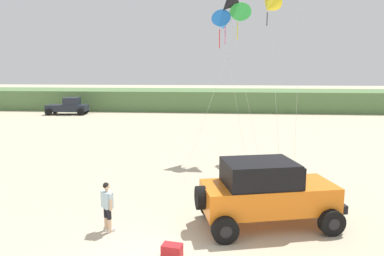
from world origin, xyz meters
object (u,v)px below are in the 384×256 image
object	(u,v)px
person_watching	(107,204)
distant_pickup	(69,106)
jeep	(267,191)
cooler_box	(172,251)
kite_black_sled	(240,17)
kite_pink_ribbon	(270,6)
kite_blue_swept	(222,23)
kite_red_delta	(228,5)

from	to	relation	value
person_watching	distant_pickup	xyz separation A→B (m)	(-14.44, 29.70, 0.00)
jeep	person_watching	size ratio (longest dim) A/B	3.01
cooler_box	kite_black_sled	size ratio (longest dim) A/B	0.06
kite_black_sled	kite_pink_ribbon	distance (m)	1.92
cooler_box	kite_blue_swept	xyz separation A→B (m)	(1.23, 12.14, 7.67)
jeep	distant_pickup	size ratio (longest dim) A/B	1.05
distant_pickup	kite_red_delta	bearing A→B (deg)	-46.37
kite_blue_swept	kite_black_sled	bearing A→B (deg)	-4.14
cooler_box	distant_pickup	world-z (taller)	distant_pickup
kite_red_delta	jeep	bearing A→B (deg)	-82.15
jeep	kite_pink_ribbon	distance (m)	12.83
kite_red_delta	kite_black_sled	bearing A→B (deg)	10.28
cooler_box	kite_blue_swept	bearing A→B (deg)	94.44
kite_black_sled	cooler_box	bearing A→B (deg)	-100.55
kite_black_sled	kite_blue_swept	bearing A→B (deg)	175.86
jeep	kite_blue_swept	bearing A→B (deg)	99.52
jeep	distant_pickup	world-z (taller)	jeep
kite_black_sled	person_watching	bearing A→B (deg)	-113.30
kite_black_sled	kite_blue_swept	distance (m)	1.08
distant_pickup	kite_blue_swept	bearing A→B (deg)	-46.57
distant_pickup	person_watching	bearing A→B (deg)	-64.08
person_watching	kite_blue_swept	distance (m)	13.22
distant_pickup	kite_red_delta	size ratio (longest dim) A/B	0.50
person_watching	distant_pickup	size ratio (longest dim) A/B	0.35
person_watching	kite_red_delta	world-z (taller)	kite_red_delta
kite_pink_ribbon	kite_blue_swept	xyz separation A→B (m)	(-2.74, -0.49, -0.99)
person_watching	kite_black_sled	world-z (taller)	kite_black_sled
kite_pink_ribbon	distant_pickup	bearing A→B (deg)	138.22
distant_pickup	kite_blue_swept	size ratio (longest dim) A/B	0.55
jeep	cooler_box	distance (m)	3.86
person_watching	kite_pink_ribbon	bearing A→B (deg)	60.62
kite_red_delta	kite_blue_swept	bearing A→B (deg)	147.96
distant_pickup	kite_pink_ribbon	size ratio (longest dim) A/B	0.49
person_watching	kite_blue_swept	world-z (taller)	kite_blue_swept
person_watching	kite_blue_swept	size ratio (longest dim) A/B	0.19
cooler_box	distant_pickup	distance (m)	35.38
person_watching	kite_pink_ribbon	distance (m)	15.07
jeep	kite_blue_swept	distance (m)	11.92
kite_black_sled	kite_pink_ribbon	bearing A→B (deg)	18.02
kite_blue_swept	jeep	bearing A→B (deg)	-80.48
distant_pickup	kite_blue_swept	xyz separation A→B (m)	(17.99, -19.01, 6.92)
kite_pink_ribbon	kite_black_sled	bearing A→B (deg)	-161.98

